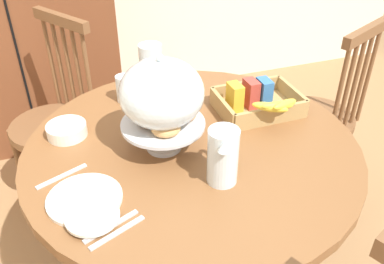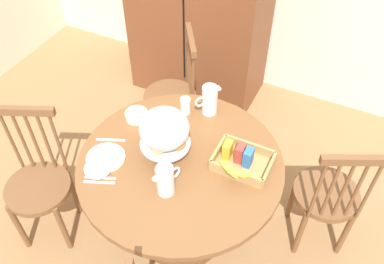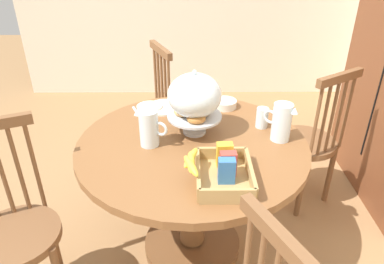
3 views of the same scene
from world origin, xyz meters
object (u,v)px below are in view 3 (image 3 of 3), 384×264
at_px(windsor_chair_facing_door, 146,118).
at_px(drinking_glass, 262,118).
at_px(dining_table, 192,177).
at_px(china_plate_small, 149,107).
at_px(cereal_basket, 221,170).
at_px(windsor_chair_far_side, 16,233).
at_px(pastry_stand_with_dome, 194,98).
at_px(orange_juice_pitcher, 149,130).
at_px(milk_pitcher, 281,124).
at_px(cereal_bowl, 225,104).
at_px(windsor_chair_by_cabinet, 308,143).
at_px(china_plate_large, 165,107).

height_order(windsor_chair_facing_door, drinking_glass, windsor_chair_facing_door).
relative_size(dining_table, china_plate_small, 7.73).
bearing_deg(cereal_basket, windsor_chair_far_side, -88.77).
height_order(pastry_stand_with_dome, cereal_basket, pastry_stand_with_dome).
bearing_deg(windsor_chair_far_side, drinking_glass, 112.11).
xyz_separation_m(orange_juice_pitcher, drinking_glass, (-0.18, 0.58, -0.03)).
height_order(windsor_chair_facing_door, orange_juice_pitcher, windsor_chair_facing_door).
height_order(milk_pitcher, cereal_bowl, milk_pitcher).
bearing_deg(milk_pitcher, orange_juice_pitcher, -85.88).
bearing_deg(windsor_chair_by_cabinet, windsor_chair_facing_door, -108.48).
distance_m(milk_pitcher, cereal_bowl, 0.46).
height_order(windsor_chair_facing_door, windsor_chair_far_side, same).
relative_size(cereal_basket, china_plate_small, 2.11).
xyz_separation_m(milk_pitcher, drinking_glass, (-0.13, -0.07, -0.03)).
height_order(dining_table, windsor_chair_by_cabinet, windsor_chair_by_cabinet).
relative_size(dining_table, milk_pitcher, 5.95).
bearing_deg(pastry_stand_with_dome, windsor_chair_by_cabinet, 115.51).
xyz_separation_m(milk_pitcher, china_plate_small, (-0.35, -0.69, -0.07)).
relative_size(windsor_chair_by_cabinet, orange_juice_pitcher, 5.30).
distance_m(dining_table, china_plate_large, 0.48).
distance_m(windsor_chair_facing_door, orange_juice_pitcher, 0.93).
height_order(milk_pitcher, cereal_basket, milk_pitcher).
bearing_deg(china_plate_large, cereal_bowl, 92.08).
bearing_deg(dining_table, drinking_glass, 112.44).
height_order(dining_table, pastry_stand_with_dome, pastry_stand_with_dome).
height_order(dining_table, windsor_chair_facing_door, windsor_chair_facing_door).
distance_m(windsor_chair_by_cabinet, windsor_chair_facing_door, 1.15).
height_order(windsor_chair_by_cabinet, orange_juice_pitcher, windsor_chair_by_cabinet).
xyz_separation_m(cereal_basket, drinking_glass, (-0.46, 0.25, 0.01)).
height_order(cereal_basket, china_plate_small, cereal_basket).
relative_size(windsor_chair_facing_door, pastry_stand_with_dome, 2.83).
distance_m(orange_juice_pitcher, china_plate_large, 0.42).
height_order(orange_juice_pitcher, cereal_basket, orange_juice_pitcher).
relative_size(china_plate_small, drinking_glass, 1.36).
bearing_deg(cereal_basket, china_plate_large, -158.19).
distance_m(china_plate_large, drinking_glass, 0.58).
bearing_deg(windsor_chair_far_side, dining_table, 111.96).
height_order(windsor_chair_by_cabinet, windsor_chair_far_side, same).
height_order(pastry_stand_with_dome, drinking_glass, pastry_stand_with_dome).
distance_m(windsor_chair_by_cabinet, china_plate_large, 0.96).
xyz_separation_m(windsor_chair_facing_door, china_plate_large, (0.43, 0.17, 0.29)).
relative_size(windsor_chair_by_cabinet, cereal_bowl, 6.96).
distance_m(windsor_chair_far_side, pastry_stand_with_dome, 1.05).
relative_size(windsor_chair_by_cabinet, pastry_stand_with_dome, 2.83).
height_order(windsor_chair_far_side, cereal_basket, windsor_chair_far_side).
height_order(milk_pitcher, china_plate_large, milk_pitcher).
height_order(cereal_bowl, drinking_glass, drinking_glass).
bearing_deg(windsor_chair_facing_door, cereal_basket, 21.88).
height_order(windsor_chair_by_cabinet, pastry_stand_with_dome, pastry_stand_with_dome).
distance_m(dining_table, pastry_stand_with_dome, 0.43).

